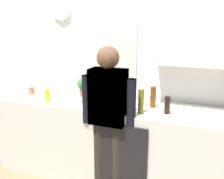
# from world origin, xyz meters

# --- Properties ---
(kitchen_counter) EXTENTS (3.00, 0.64, 0.92)m
(kitchen_counter) POSITION_xyz_m (0.00, 0.30, 0.46)
(kitchen_counter) COLOR beige
(kitchen_counter) RESTS_ON ground_plane
(dishwasher_panel) EXTENTS (0.56, 0.02, 0.83)m
(dishwasher_panel) POSITION_xyz_m (0.14, -0.03, 0.42)
(dishwasher_panel) COLOR black
(dishwasher_panel) RESTS_ON ground_plane
(back_wall_assembly) EXTENTS (4.60, 0.42, 2.60)m
(back_wall_assembly) POSITION_xyz_m (0.09, 0.70, 1.36)
(back_wall_assembly) COLOR white
(back_wall_assembly) RESTS_ON ground_plane
(coffee_maker) EXTENTS (0.20, 0.20, 0.33)m
(coffee_maker) POSITION_xyz_m (-0.33, 0.37, 1.07)
(coffee_maker) COLOR black
(coffee_maker) RESTS_ON kitchen_counter
(bottle_olive_oil) EXTENTS (0.06, 0.06, 0.25)m
(bottle_olive_oil) POSITION_xyz_m (0.30, 0.14, 1.05)
(bottle_olive_oil) COLOR olive
(bottle_olive_oil) RESTS_ON kitchen_counter
(bottle_dark_sauce) EXTENTS (0.06, 0.06, 0.18)m
(bottle_dark_sauce) POSITION_xyz_m (0.55, 0.22, 1.01)
(bottle_dark_sauce) COLOR black
(bottle_dark_sauce) RESTS_ON kitchen_counter
(bottle_amber_beer) EXTENTS (0.06, 0.06, 0.23)m
(bottle_amber_beer) POSITION_xyz_m (0.37, 0.37, 1.04)
(bottle_amber_beer) COLOR brown
(bottle_amber_beer) RESTS_ON kitchen_counter
(cup_white_mug) EXTENTS (0.08, 0.08, 0.09)m
(cup_white_mug) POSITION_xyz_m (-0.68, 0.11, 0.97)
(cup_white_mug) COLOR white
(cup_white_mug) RESTS_ON kitchen_counter
(cup_terracotta_mug) EXTENTS (0.08, 0.08, 0.09)m
(cup_terracotta_mug) POSITION_xyz_m (-1.20, 0.32, 0.97)
(cup_terracotta_mug) COLOR #B26647
(cup_terracotta_mug) RESTS_ON kitchen_counter
(cup_blue_mug) EXTENTS (0.08, 0.08, 0.10)m
(cup_blue_mug) POSITION_xyz_m (0.20, 0.09, 0.97)
(cup_blue_mug) COLOR #3351B2
(cup_blue_mug) RESTS_ON kitchen_counter
(potted_plant) EXTENTS (0.15, 0.15, 0.23)m
(potted_plant) POSITION_xyz_m (-0.53, 0.48, 1.06)
(potted_plant) COLOR #9E5638
(potted_plant) RESTS_ON kitchen_counter
(dish_soap) EXTENTS (0.06, 0.06, 0.18)m
(dish_soap) POSITION_xyz_m (-0.81, 0.12, 1.00)
(dish_soap) COLOR yellow
(dish_soap) RESTS_ON kitchen_counter
(person_at_sink) EXTENTS (0.57, 0.22, 1.60)m
(person_at_sink) POSITION_xyz_m (0.00, 0.00, 0.95)
(person_at_sink) COLOR #3F4766
(person_at_sink) RESTS_ON ground_plane
(person_guest) EXTENTS (0.57, 0.22, 1.60)m
(person_guest) POSITION_xyz_m (0.00, 0.00, 0.95)
(person_guest) COLOR brown
(person_guest) RESTS_ON ground_plane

